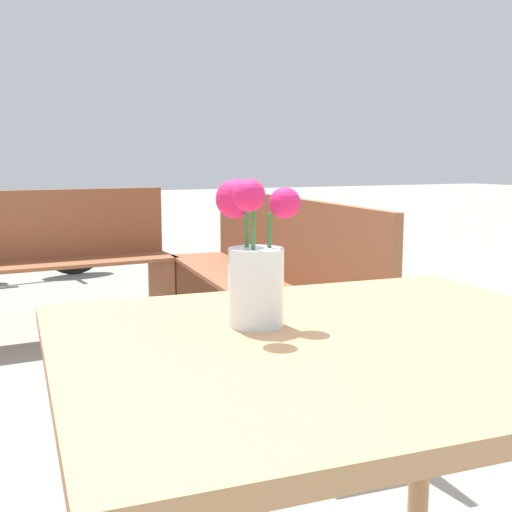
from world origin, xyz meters
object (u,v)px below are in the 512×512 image
(bench_middle, at_px, (267,275))
(bicycle, at_px, (21,241))
(table_front, at_px, (343,399))
(bench_near, at_px, (0,259))
(flower_vase, at_px, (255,268))

(bench_middle, distance_m, bicycle, 3.19)
(table_front, bearing_deg, bench_middle, 66.54)
(bicycle, bearing_deg, bench_near, -98.95)
(table_front, relative_size, bench_near, 0.50)
(bench_middle, xyz_separation_m, bicycle, (-0.80, 3.09, -0.15))
(bench_near, bearing_deg, flower_vase, -85.91)
(flower_vase, bearing_deg, bicycle, 88.72)
(flower_vase, xyz_separation_m, bicycle, (0.11, 4.83, -0.51))
(flower_vase, distance_m, bicycle, 4.85)
(bench_near, height_order, bench_middle, same)
(table_front, height_order, bicycle, table_front)
(bench_near, relative_size, bicycle, 1.27)
(bicycle, bearing_deg, flower_vase, -91.28)
(flower_vase, distance_m, bench_middle, 1.99)
(flower_vase, relative_size, bench_near, 0.13)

